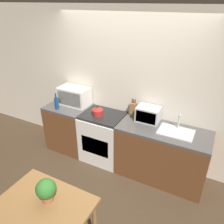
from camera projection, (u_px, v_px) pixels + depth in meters
ground_plane at (96, 192)px, 3.37m from camera, size 16.00×16.00×0.00m
wall_back at (129, 89)px, 3.68m from camera, size 10.00×0.06×2.60m
counter_left_run at (70, 127)px, 4.24m from camera, size 0.77×0.62×0.90m
counter_right_run at (161, 154)px, 3.50m from camera, size 1.40×0.62×0.90m
stove_range at (103, 137)px, 3.93m from camera, size 0.72×0.62×0.90m
kettle at (98, 111)px, 3.68m from camera, size 0.18×0.18×0.18m
microwave at (74, 96)px, 4.02m from camera, size 0.56×0.33×0.33m
bottle at (57, 103)px, 3.87m from camera, size 0.07×0.07×0.30m
knife_block at (133, 109)px, 3.65m from camera, size 0.10×0.08×0.30m
toaster_oven at (148, 114)px, 3.48m from camera, size 0.37×0.27×0.24m
sink_basin at (176, 132)px, 3.22m from camera, size 0.51×0.35×0.24m
dining_table at (42, 213)px, 2.28m from camera, size 0.99×0.78×0.76m
potted_plant at (46, 190)px, 2.25m from camera, size 0.22×0.22×0.27m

